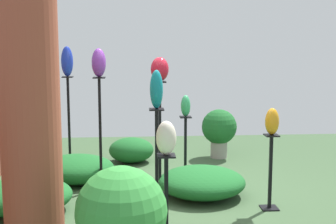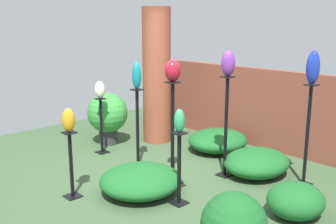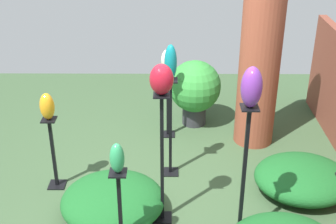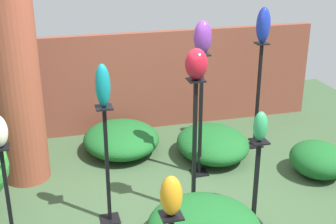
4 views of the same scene
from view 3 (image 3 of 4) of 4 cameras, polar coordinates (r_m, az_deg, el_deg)
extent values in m
plane|color=#385133|center=(5.35, -2.45, -11.70)|extent=(8.00, 8.00, 0.00)
cylinder|color=brown|center=(6.19, 11.20, 6.95)|extent=(0.54, 0.54, 2.55)
cube|color=black|center=(4.54, 9.19, -7.99)|extent=(0.04, 0.04, 1.52)
cube|color=black|center=(4.16, 9.93, 0.54)|extent=(0.16, 0.16, 0.02)
cube|color=black|center=(5.21, -0.68, -12.75)|extent=(0.20, 0.20, 0.01)
cube|color=black|center=(4.78, -0.73, -5.94)|extent=(0.04, 0.04, 1.49)
cube|color=black|center=(4.42, -0.78, 2.10)|extent=(0.16, 0.16, 0.02)
cube|color=black|center=(5.85, -13.34, -8.62)|extent=(0.20, 0.20, 0.01)
cube|color=black|center=(5.61, -13.81, -4.92)|extent=(0.04, 0.04, 0.90)
cube|color=black|center=(5.39, -14.32, -0.91)|extent=(0.16, 0.16, 0.01)
cube|color=black|center=(5.92, 0.29, -7.31)|extent=(0.20, 0.20, 0.01)
cube|color=black|center=(5.59, 0.30, -2.01)|extent=(0.04, 0.04, 1.26)
cube|color=black|center=(5.32, 0.32, 3.89)|extent=(0.16, 0.16, 0.02)
cube|color=black|center=(4.54, -5.83, -12.28)|extent=(0.04, 0.04, 0.95)
cube|color=black|center=(4.26, -6.13, -7.39)|extent=(0.16, 0.16, 0.01)
cube|color=black|center=(6.73, -0.02, -2.72)|extent=(0.20, 0.20, 0.01)
cube|color=black|center=(6.51, -0.03, 1.01)|extent=(0.04, 0.04, 0.99)
cube|color=black|center=(6.31, -0.03, 4.97)|extent=(0.16, 0.16, 0.01)
ellipsoid|color=#6B2D8C|center=(4.08, 10.15, 3.00)|extent=(0.20, 0.19, 0.38)
ellipsoid|color=maroon|center=(4.36, -0.79, 4.00)|extent=(0.22, 0.23, 0.30)
ellipsoid|color=orange|center=(5.32, -14.52, 0.66)|extent=(0.16, 0.16, 0.31)
ellipsoid|color=#0F727A|center=(5.24, 0.32, 6.07)|extent=(0.14, 0.14, 0.42)
ellipsoid|color=#2D9356|center=(4.17, -6.23, -5.62)|extent=(0.14, 0.13, 0.30)
ellipsoid|color=beige|center=(6.25, -0.03, 6.33)|extent=(0.17, 0.18, 0.30)
cylinder|color=#2D2D33|center=(7.00, 3.20, -0.31)|extent=(0.35, 0.35, 0.28)
sphere|color=#338C38|center=(6.80, 3.30, 3.16)|extent=(0.76, 0.76, 0.76)
ellipsoid|color=#195923|center=(5.70, 16.07, -7.77)|extent=(1.01, 1.12, 0.38)
ellipsoid|color=#195923|center=(5.19, -6.74, -10.68)|extent=(1.09, 1.13, 0.37)
camera|label=1|loc=(9.97, 1.82, 18.99)|focal=50.00mm
camera|label=2|loc=(3.94, -79.81, -11.87)|focal=42.00mm
camera|label=4|loc=(6.81, -39.02, 17.15)|focal=50.00mm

